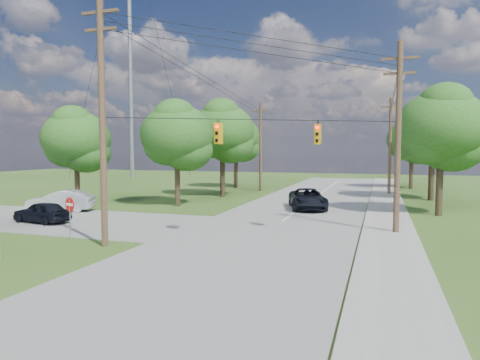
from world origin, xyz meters
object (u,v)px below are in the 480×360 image
(pole_ne, at_px, (398,135))
(car_main_north, at_px, (308,199))
(pole_north_w, at_px, (261,146))
(pole_sw, at_px, (102,117))
(pole_north_e, at_px, (390,145))
(car_cross_dark, at_px, (42,212))
(car_cross_silver, at_px, (61,201))
(do_not_enter_sign, at_px, (70,209))

(pole_ne, xyz_separation_m, car_main_north, (-6.29, 8.43, -4.64))
(pole_north_w, bearing_deg, pole_sw, -89.23)
(pole_north_e, height_order, car_cross_dark, pole_north_e)
(pole_sw, height_order, car_main_north, pole_sw)
(pole_north_e, relative_size, car_cross_silver, 2.07)
(pole_ne, bearing_deg, car_main_north, 126.73)
(pole_north_e, distance_m, do_not_enter_sign, 33.32)
(pole_sw, relative_size, car_main_north, 2.10)
(pole_sw, bearing_deg, car_cross_silver, 139.35)
(car_cross_dark, height_order, car_main_north, car_main_north)
(car_main_north, bearing_deg, pole_north_e, 49.20)
(car_cross_silver, bearing_deg, do_not_enter_sign, 23.24)
(pole_north_e, relative_size, car_main_north, 1.75)
(pole_ne, xyz_separation_m, do_not_enter_sign, (-16.02, -7.00, -3.83))
(pole_north_w, xyz_separation_m, car_cross_dark, (-7.45, -25.27, -4.42))
(car_cross_silver, xyz_separation_m, do_not_enter_sign, (7.74, -8.21, 0.80))
(pole_ne, distance_m, car_cross_dark, 22.11)
(pole_north_e, height_order, car_main_north, pole_north_e)
(pole_north_e, xyz_separation_m, pole_north_w, (-13.90, 0.00, 0.00))
(pole_north_e, bearing_deg, pole_north_w, 180.00)
(car_cross_dark, bearing_deg, do_not_enter_sign, 62.52)
(pole_ne, distance_m, pole_north_w, 26.03)
(do_not_enter_sign, bearing_deg, car_cross_dark, 162.10)
(pole_north_w, height_order, car_cross_dark, pole_north_w)
(pole_ne, xyz_separation_m, car_cross_dark, (-21.35, -3.27, -4.76))
(car_cross_dark, bearing_deg, pole_north_e, 147.38)
(pole_north_w, distance_m, car_main_north, 16.15)
(pole_sw, relative_size, car_cross_dark, 3.01)
(pole_sw, xyz_separation_m, do_not_enter_sign, (-2.52, 0.60, -4.59))
(do_not_enter_sign, bearing_deg, car_cross_silver, 150.44)
(pole_north_w, bearing_deg, pole_ne, -57.71)
(pole_ne, distance_m, car_main_north, 11.49)
(pole_sw, bearing_deg, pole_ne, 29.38)
(pole_ne, xyz_separation_m, pole_north_e, (-0.00, 22.00, -0.34))
(pole_north_w, height_order, car_main_north, pole_north_w)
(car_cross_silver, relative_size, car_main_north, 0.85)
(car_cross_silver, bearing_deg, pole_north_w, 134.56)
(pole_north_w, bearing_deg, car_main_north, -60.72)
(car_cross_dark, relative_size, do_not_enter_sign, 1.79)
(car_cross_silver, distance_m, do_not_enter_sign, 11.31)
(pole_sw, distance_m, car_cross_dark, 10.52)
(pole_ne, xyz_separation_m, car_cross_silver, (-23.76, 1.21, -4.64))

